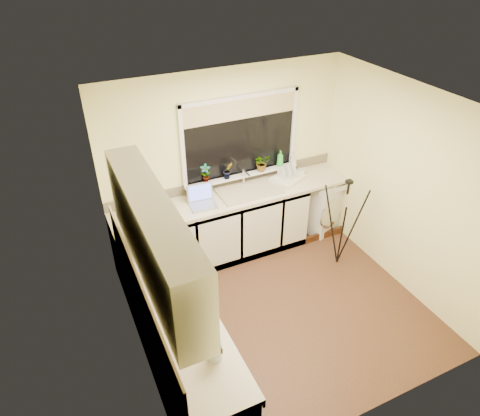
{
  "coord_description": "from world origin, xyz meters",
  "views": [
    {
      "loc": [
        -1.97,
        -3.12,
        3.79
      ],
      "look_at": [
        -0.24,
        0.55,
        1.15
      ],
      "focal_mm": 32.46,
      "sensor_mm": 36.0,
      "label": 1
    }
  ],
  "objects_px": {
    "dish_rack": "(288,179)",
    "plant_a": "(205,173)",
    "soap_bottle_green": "(280,158)",
    "laptop": "(202,199)",
    "kettle": "(163,266)",
    "soap_bottle_clear": "(293,157)",
    "plant_d": "(262,163)",
    "microwave": "(150,232)",
    "cup_back": "(301,172)",
    "glass_jug": "(214,350)",
    "tripod": "(343,223)",
    "plant_b": "(228,171)",
    "cup_left": "(178,319)",
    "steel_jar": "(164,298)",
    "washing_machine": "(319,201)"
  },
  "relations": [
    {
      "from": "dish_rack",
      "to": "plant_b",
      "type": "distance_m",
      "value": 0.86
    },
    {
      "from": "cup_back",
      "to": "cup_left",
      "type": "xyz_separation_m",
      "value": [
        -2.38,
        -1.83,
        0.0
      ]
    },
    {
      "from": "plant_d",
      "to": "steel_jar",
      "type": "bearing_deg",
      "value": -138.47
    },
    {
      "from": "plant_a",
      "to": "glass_jug",
      "type": "bearing_deg",
      "value": -110.07
    },
    {
      "from": "soap_bottle_clear",
      "to": "cup_back",
      "type": "relative_size",
      "value": 1.43
    },
    {
      "from": "soap_bottle_clear",
      "to": "cup_back",
      "type": "bearing_deg",
      "value": -61.7
    },
    {
      "from": "laptop",
      "to": "cup_back",
      "type": "distance_m",
      "value": 1.51
    },
    {
      "from": "glass_jug",
      "to": "plant_a",
      "type": "distance_m",
      "value": 2.59
    },
    {
      "from": "glass_jug",
      "to": "plant_b",
      "type": "distance_m",
      "value": 2.68
    },
    {
      "from": "plant_a",
      "to": "plant_d",
      "type": "xyz_separation_m",
      "value": [
        0.79,
        -0.02,
        -0.01
      ]
    },
    {
      "from": "kettle",
      "to": "soap_bottle_clear",
      "type": "xyz_separation_m",
      "value": [
        2.24,
        1.31,
        0.12
      ]
    },
    {
      "from": "washing_machine",
      "to": "kettle",
      "type": "xyz_separation_m",
      "value": [
        -2.64,
        -1.13,
        0.6
      ]
    },
    {
      "from": "washing_machine",
      "to": "soap_bottle_green",
      "type": "bearing_deg",
      "value": 143.92
    },
    {
      "from": "steel_jar",
      "to": "washing_machine",
      "type": "bearing_deg",
      "value": 28.38
    },
    {
      "from": "laptop",
      "to": "soap_bottle_clear",
      "type": "bearing_deg",
      "value": 13.36
    },
    {
      "from": "tripod",
      "to": "soap_bottle_green",
      "type": "relative_size",
      "value": 5.56
    },
    {
      "from": "plant_d",
      "to": "plant_b",
      "type": "bearing_deg",
      "value": -179.33
    },
    {
      "from": "microwave",
      "to": "soap_bottle_green",
      "type": "xyz_separation_m",
      "value": [
        2.01,
        0.72,
        0.12
      ]
    },
    {
      "from": "tripod",
      "to": "plant_d",
      "type": "height_order",
      "value": "plant_d"
    },
    {
      "from": "washing_machine",
      "to": "laptop",
      "type": "bearing_deg",
      "value": 161.46
    },
    {
      "from": "steel_jar",
      "to": "plant_b",
      "type": "height_order",
      "value": "plant_b"
    },
    {
      "from": "washing_machine",
      "to": "plant_d",
      "type": "bearing_deg",
      "value": 149.38
    },
    {
      "from": "steel_jar",
      "to": "plant_d",
      "type": "distance_m",
      "value": 2.49
    },
    {
      "from": "soap_bottle_clear",
      "to": "kettle",
      "type": "bearing_deg",
      "value": -149.72
    },
    {
      "from": "dish_rack",
      "to": "cup_back",
      "type": "height_order",
      "value": "cup_back"
    },
    {
      "from": "laptop",
      "to": "dish_rack",
      "type": "bearing_deg",
      "value": 6.31
    },
    {
      "from": "kettle",
      "to": "plant_d",
      "type": "bearing_deg",
      "value": 36.44
    },
    {
      "from": "washing_machine",
      "to": "dish_rack",
      "type": "distance_m",
      "value": 0.77
    },
    {
      "from": "soap_bottle_green",
      "to": "plant_b",
      "type": "bearing_deg",
      "value": -178.95
    },
    {
      "from": "glass_jug",
      "to": "plant_d",
      "type": "bearing_deg",
      "value": 55.09
    },
    {
      "from": "kettle",
      "to": "cup_back",
      "type": "distance_m",
      "value": 2.6
    },
    {
      "from": "laptop",
      "to": "soap_bottle_clear",
      "type": "height_order",
      "value": "soap_bottle_clear"
    },
    {
      "from": "dish_rack",
      "to": "soap_bottle_green",
      "type": "distance_m",
      "value": 0.29
    },
    {
      "from": "glass_jug",
      "to": "cup_left",
      "type": "xyz_separation_m",
      "value": [
        -0.14,
        0.46,
        -0.04
      ]
    },
    {
      "from": "laptop",
      "to": "soap_bottle_green",
      "type": "xyz_separation_m",
      "value": [
        1.23,
        0.23,
        0.2
      ]
    },
    {
      "from": "tripod",
      "to": "glass_jug",
      "type": "distance_m",
      "value": 2.73
    },
    {
      "from": "dish_rack",
      "to": "plant_d",
      "type": "relative_size",
      "value": 1.86
    },
    {
      "from": "washing_machine",
      "to": "laptop",
      "type": "xyz_separation_m",
      "value": [
        -1.83,
        -0.05,
        0.55
      ]
    },
    {
      "from": "cup_left",
      "to": "cup_back",
      "type": "bearing_deg",
      "value": 37.5
    },
    {
      "from": "plant_b",
      "to": "soap_bottle_green",
      "type": "height_order",
      "value": "same"
    },
    {
      "from": "laptop",
      "to": "soap_bottle_green",
      "type": "relative_size",
      "value": 1.53
    },
    {
      "from": "washing_machine",
      "to": "dish_rack",
      "type": "bearing_deg",
      "value": 160.52
    },
    {
      "from": "glass_jug",
      "to": "soap_bottle_green",
      "type": "height_order",
      "value": "soap_bottle_green"
    },
    {
      "from": "dish_rack",
      "to": "plant_a",
      "type": "bearing_deg",
      "value": 147.41
    },
    {
      "from": "kettle",
      "to": "soap_bottle_clear",
      "type": "height_order",
      "value": "soap_bottle_clear"
    },
    {
      "from": "steel_jar",
      "to": "plant_b",
      "type": "xyz_separation_m",
      "value": [
        1.37,
        1.64,
        0.21
      ]
    },
    {
      "from": "kettle",
      "to": "steel_jar",
      "type": "bearing_deg",
      "value": -106.89
    },
    {
      "from": "soap_bottle_green",
      "to": "laptop",
      "type": "bearing_deg",
      "value": -169.6
    },
    {
      "from": "cup_left",
      "to": "plant_d",
      "type": "bearing_deg",
      "value": 46.78
    },
    {
      "from": "laptop",
      "to": "plant_b",
      "type": "bearing_deg",
      "value": 29.35
    }
  ]
}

